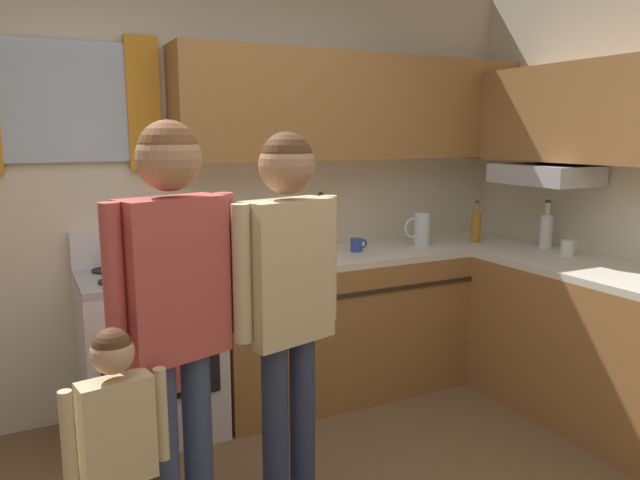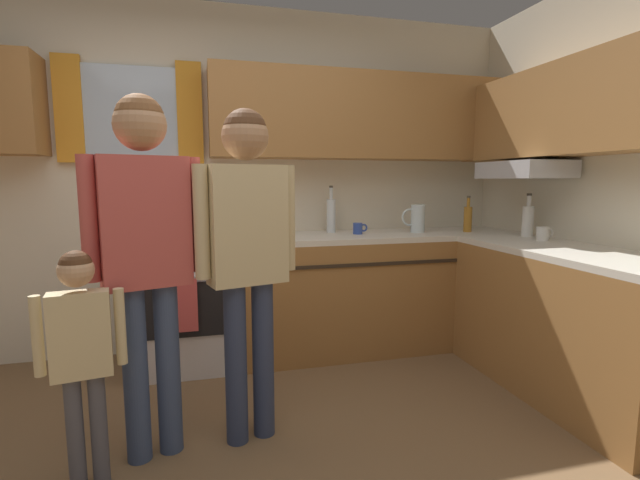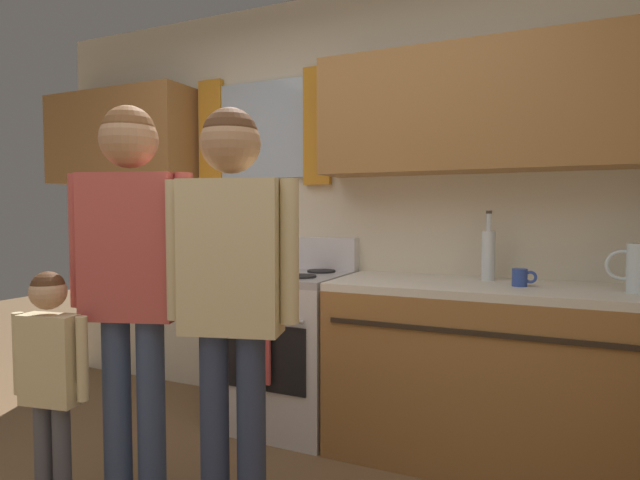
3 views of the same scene
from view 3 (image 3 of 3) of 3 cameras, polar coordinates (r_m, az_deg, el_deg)
The scene contains 8 objects.
back_wall_unit at distance 3.15m, azimuth 4.08°, elevation 7.33°, with size 4.60×0.42×2.60m.
stove_oven at distance 3.13m, azimuth -3.86°, elevation -11.55°, with size 0.70×0.67×1.10m.
bottle_tall_clear at distance 2.85m, azimuth 18.13°, elevation -1.44°, with size 0.07×0.07×0.37m.
mug_cobalt_blue at distance 2.68m, azimuth 21.33°, elevation -3.88°, with size 0.11×0.07×0.08m.
water_pitcher at distance 2.69m, azimuth 31.76°, elevation -2.65°, with size 0.19×0.11×0.22m.
adult_holding_child at distance 2.20m, azimuth -20.16°, elevation -2.32°, with size 0.50×0.27×1.68m.
adult_in_plaid at distance 1.94m, azimuth -9.76°, elevation -3.64°, with size 0.49×0.25×1.64m.
small_child at distance 2.34m, azimuth -27.69°, elevation -12.48°, with size 0.34×0.14×1.03m.
Camera 3 is at (1.15, -1.12, 1.26)m, focal length 28.91 mm.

